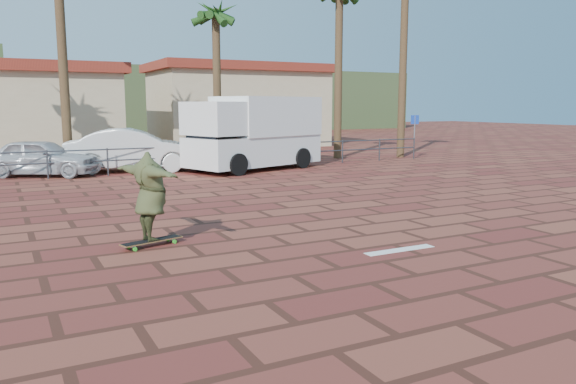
% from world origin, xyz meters
% --- Properties ---
extents(ground, '(120.00, 120.00, 0.00)m').
position_xyz_m(ground, '(0.00, 0.00, 0.00)').
color(ground, brown).
rests_on(ground, ground).
extents(paint_stripe, '(1.40, 0.22, 0.01)m').
position_xyz_m(paint_stripe, '(0.70, -1.20, 0.00)').
color(paint_stripe, white).
rests_on(paint_stripe, ground).
extents(guardrail, '(24.06, 0.06, 1.00)m').
position_xyz_m(guardrail, '(0.00, 12.00, 0.68)').
color(guardrail, '#47494F').
rests_on(guardrail, ground).
extents(palm_center, '(2.40, 2.40, 7.75)m').
position_xyz_m(palm_center, '(3.50, 15.50, 6.36)').
color(palm_center, brown).
rests_on(palm_center, ground).
extents(building_east, '(10.60, 6.60, 5.00)m').
position_xyz_m(building_east, '(8.00, 24.00, 2.54)').
color(building_east, beige).
rests_on(building_east, ground).
extents(hill_front, '(70.00, 18.00, 6.00)m').
position_xyz_m(hill_front, '(0.00, 50.00, 3.00)').
color(hill_front, '#384C28').
rests_on(hill_front, ground).
extents(longboard, '(1.18, 0.57, 0.11)m').
position_xyz_m(longboard, '(-3.11, 1.08, 0.09)').
color(longboard, olive).
rests_on(longboard, ground).
extents(skateboarder, '(1.06, 2.04, 1.60)m').
position_xyz_m(skateboarder, '(-3.11, 1.08, 0.91)').
color(skateboarder, '#424826').
rests_on(skateboarder, longboard).
extents(campervan, '(5.94, 3.97, 2.85)m').
position_xyz_m(campervan, '(3.57, 11.51, 1.50)').
color(campervan, white).
rests_on(campervan, ground).
extents(car_silver, '(4.22, 3.30, 1.34)m').
position_xyz_m(car_silver, '(-4.11, 13.00, 0.67)').
color(car_silver, '#B9BCC0').
rests_on(car_silver, ground).
extents(car_white, '(5.23, 2.89, 1.63)m').
position_xyz_m(car_white, '(-0.84, 13.00, 0.82)').
color(car_white, silver).
rests_on(car_white, ground).
extents(street_sign, '(0.42, 0.09, 2.06)m').
position_xyz_m(street_sign, '(12.00, 12.00, 1.44)').
color(street_sign, gray).
rests_on(street_sign, ground).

